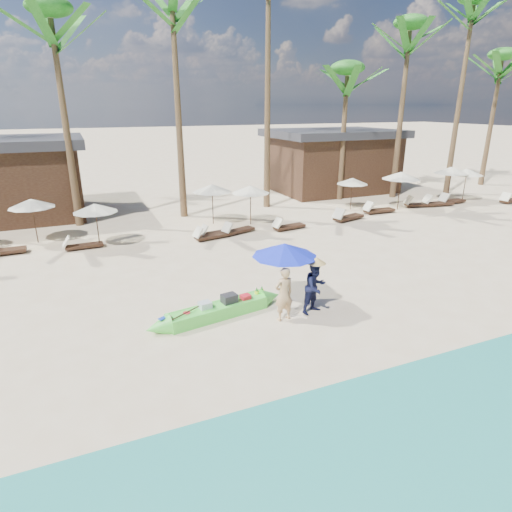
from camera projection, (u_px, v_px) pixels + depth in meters
name	position (u px, v px, depth m)	size (l,w,h in m)	color
ground	(235.00, 344.00, 11.26)	(240.00, 240.00, 0.00)	beige
wet_sand_strip	(342.00, 493.00, 6.92)	(240.00, 4.50, 0.01)	tan
green_canoe	(218.00, 310.00, 12.64)	(4.91, 1.14, 0.63)	#4FE144
tourist	(284.00, 294.00, 12.28)	(0.59, 0.39, 1.63)	tan
vendor_green	(315.00, 287.00, 12.73)	(0.80, 0.62, 1.64)	#131635
blue_umbrella	(285.00, 250.00, 12.65)	(1.95, 1.95, 2.10)	#99999E
resort_parasol_4	(31.00, 203.00, 18.95)	(1.97, 1.97, 2.03)	#3D2819
resort_parasol_5	(95.00, 208.00, 18.40)	(1.89, 1.89, 1.95)	#3D2819
lounger_5_left	(81.00, 245.00, 18.61)	(1.67, 0.58, 0.56)	#3D2819
resort_parasol_6	(212.00, 188.00, 22.03)	(2.04, 2.04, 2.10)	#3D2819
lounger_6_left	(210.00, 235.00, 19.96)	(1.82, 0.85, 0.60)	#3D2819
lounger_6_right	(214.00, 232.00, 20.45)	(1.69, 0.74, 0.55)	#3D2819
resort_parasol_7	(250.00, 189.00, 21.92)	(2.00, 2.00, 2.06)	#3D2819
lounger_7_left	(237.00, 230.00, 20.82)	(1.80, 1.04, 0.59)	#3D2819
lounger_7_right	(287.00, 226.00, 21.49)	(1.81, 0.77, 0.59)	#3D2819
resort_parasol_8	(352.00, 181.00, 25.20)	(1.83, 1.83, 1.88)	#3D2819
lounger_8_left	(347.00, 217.00, 23.16)	(2.08, 1.11, 0.67)	#3D2819
resort_parasol_9	(401.00, 175.00, 25.04)	(2.19, 2.19, 2.26)	#3D2819
lounger_9_left	(377.00, 210.00, 24.74)	(1.94, 0.64, 0.65)	#3D2819
lounger_9_right	(418.00, 204.00, 26.24)	(1.94, 1.05, 0.63)	#3D2819
resort_parasol_10	(452.00, 170.00, 27.30)	(2.16, 2.16, 2.22)	#3D2819
lounger_10_left	(436.00, 203.00, 26.49)	(2.05, 0.95, 0.67)	#3D2819
lounger_10_right	(451.00, 201.00, 27.08)	(1.95, 0.70, 0.65)	#3D2819
resort_parasol_11	(467.00, 172.00, 27.50)	(2.02, 2.02, 2.08)	#3D2819
lounger_11_left	(510.00, 200.00, 27.37)	(1.93, 0.82, 0.64)	#3D2819
palm_3	(54.00, 44.00, 19.54)	(2.08, 2.08, 10.52)	brown
palm_4	(173.00, 29.00, 21.05)	(2.08, 2.08, 11.70)	brown
palm_5	(268.00, 8.00, 22.87)	(2.08, 2.08, 13.60)	brown
palm_6	(347.00, 86.00, 26.23)	(2.08, 2.08, 8.51)	brown
palm_7	(408.00, 52.00, 26.23)	(2.08, 2.08, 11.08)	brown
palm_8	(469.00, 34.00, 27.20)	(2.08, 2.08, 12.70)	brown
palm_9	(500.00, 74.00, 31.08)	(2.08, 2.08, 9.82)	brown
pavilion_east	(332.00, 160.00, 30.87)	(8.80, 6.60, 4.30)	#3D2819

